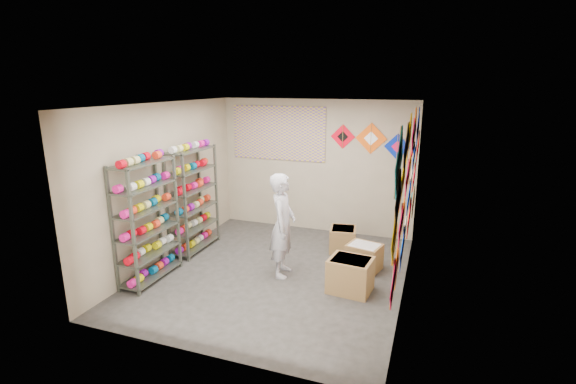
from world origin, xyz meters
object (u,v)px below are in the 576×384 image
at_px(carton_c, 343,239).
at_px(shelf_rack_front, 147,222).
at_px(shopkeeper, 283,225).
at_px(carton_a, 350,275).
at_px(shelf_rack_back, 193,200).
at_px(carton_b, 364,257).

bearing_deg(carton_c, shelf_rack_front, -149.90).
distance_m(shelf_rack_front, shopkeeper, 2.08).
height_order(shopkeeper, carton_c, shopkeeper).
relative_size(shelf_rack_front, shopkeeper, 1.14).
distance_m(carton_a, carton_c, 1.54).
height_order(shelf_rack_back, carton_b, shelf_rack_back).
bearing_deg(carton_b, shelf_rack_back, -162.67).
height_order(shopkeeper, carton_a, shopkeeper).
height_order(shelf_rack_back, carton_c, shelf_rack_back).
height_order(carton_b, carton_c, carton_c).
xyz_separation_m(carton_a, carton_b, (0.07, 0.82, -0.04)).
distance_m(shopkeeper, carton_c, 1.58).
height_order(shelf_rack_front, shelf_rack_back, same).
distance_m(shelf_rack_front, carton_b, 3.51).
xyz_separation_m(shelf_rack_front, carton_c, (2.60, 2.13, -0.73)).
xyz_separation_m(carton_b, carton_c, (-0.50, 0.66, 0.00)).
xyz_separation_m(shopkeeper, carton_c, (0.70, 1.28, -0.61)).
xyz_separation_m(shelf_rack_back, shopkeeper, (1.90, -0.45, -0.12)).
bearing_deg(carton_a, shopkeeper, 176.23).
bearing_deg(carton_a, carton_b, 91.49).
relative_size(shopkeeper, carton_b, 3.17).
bearing_deg(carton_a, shelf_rack_front, -161.74).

